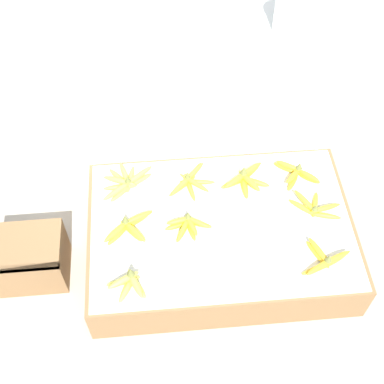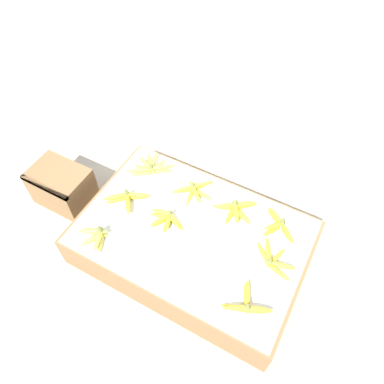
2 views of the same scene
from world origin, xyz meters
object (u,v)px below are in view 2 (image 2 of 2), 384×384
Objects in this scene: banana_bunch_middle_left at (127,198)px; banana_bunch_back_midleft at (194,189)px; banana_bunch_front_left at (96,235)px; glass_jar at (332,85)px; wooden_crate at (62,186)px; foam_tray_white at (234,57)px; banana_bunch_middle_midleft at (166,219)px; banana_bunch_back_midright at (235,208)px; banana_bunch_middle_right at (273,260)px; banana_bunch_back_right at (279,226)px; banana_bunch_back_left at (151,167)px; banana_bunch_front_right at (247,305)px.

banana_bunch_middle_left is 0.37m from banana_bunch_back_midleft.
glass_jar is (0.76, 0.95, 0.55)m from banana_bunch_front_left.
banana_bunch_front_left reaches higher than wooden_crate.
banana_bunch_middle_left is at bearing 5.35° from wooden_crate.
banana_bunch_front_left is 1.19m from foam_tray_white.
banana_bunch_middle_midleft is 1.02m from glass_jar.
banana_bunch_middle_right is at bearing -33.12° from banana_bunch_back_midright.
banana_bunch_back_right reaches higher than banana_bunch_back_midleft.
wooden_crate is at bearing 154.07° from banana_bunch_front_left.
banana_bunch_middle_left is 1.05× the size of banana_bunch_middle_midleft.
wooden_crate is at bearing -159.82° from banana_bunch_back_midleft.
wooden_crate is 1.46× the size of banana_bunch_middle_right.
wooden_crate is at bearing -167.67° from banana_bunch_back_right.
banana_bunch_back_left is at bearing 176.75° from banana_bunch_back_midright.
banana_bunch_back_left is (-0.83, 0.21, 0.00)m from banana_bunch_middle_right.
banana_bunch_back_midleft is at bearing -136.18° from glass_jar.
banana_bunch_front_left is at bearing -25.93° from wooden_crate.
banana_bunch_middle_midleft reaches higher than wooden_crate.
banana_bunch_front_right is (1.26, -0.19, 0.13)m from wooden_crate.
banana_bunch_back_midleft is (0.29, -0.02, -0.00)m from banana_bunch_back_left.
foam_tray_white is (-0.57, 0.59, 0.46)m from banana_bunch_back_right.
banana_bunch_front_right is 0.46m from banana_bunch_back_right.
banana_bunch_back_midright is (-0.26, 0.45, 0.00)m from banana_bunch_front_right.
banana_bunch_middle_right is (0.02, 0.27, -0.00)m from banana_bunch_front_right.
wooden_crate is at bearing -165.31° from banana_bunch_back_midright.
banana_bunch_middle_right is 1.09m from foam_tray_white.
glass_jar is at bearing 54.00° from banana_bunch_middle_midleft.
banana_bunch_back_right is at bearing -0.35° from banana_bunch_back_midleft.
banana_bunch_middle_left reaches higher than banana_bunch_front_right.
wooden_crate is at bearing -149.11° from glass_jar.
banana_bunch_back_right is 1.00× the size of glass_jar.
banana_bunch_middle_left is at bearing -141.11° from banana_bunch_back_midleft.
banana_bunch_front_right reaches higher than wooden_crate.
banana_bunch_middle_right is (1.28, 0.08, 0.12)m from wooden_crate.
glass_jar is at bearing 43.82° from banana_bunch_back_midleft.
foam_tray_white is (0.67, 0.86, 0.58)m from wooden_crate.
banana_bunch_front_right is at bearing -21.80° from banana_bunch_middle_midleft.
banana_bunch_front_right is 1.28m from foam_tray_white.
foam_tray_white is at bearing 166.85° from glass_jar.
banana_bunch_front_right is 1.00× the size of banana_bunch_middle_left.
banana_bunch_back_left is at bearing -111.44° from foam_tray_white.
banana_bunch_front_left is at bearing -135.47° from banana_bunch_middle_midleft.
foam_tray_white is at bearing 134.01° from banana_bunch_back_right.
banana_bunch_back_left is (0.45, 0.29, 0.12)m from wooden_crate.
foam_tray_white is (-0.55, 0.13, -0.10)m from glass_jar.
banana_bunch_back_right is (-0.02, 0.46, 0.00)m from banana_bunch_front_right.
glass_jar is (-0.02, 0.46, 0.55)m from banana_bunch_back_right.
banana_bunch_middle_midleft is at bearing -175.34° from banana_bunch_middle_right.
banana_bunch_middle_right is (0.57, 0.05, -0.00)m from banana_bunch_middle_midleft.
banana_bunch_back_right is (0.78, 0.49, -0.00)m from banana_bunch_front_left.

